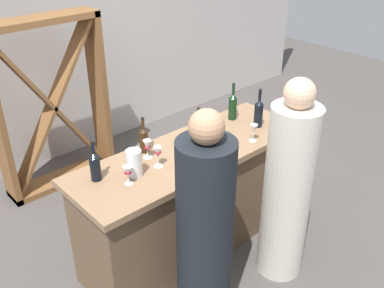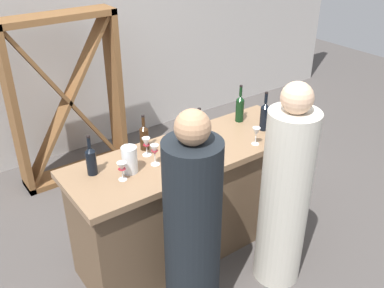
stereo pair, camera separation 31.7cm
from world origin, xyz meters
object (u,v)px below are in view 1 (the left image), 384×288
(wine_glass_near_center, at_px, (128,172))
(wine_bottle_center_near_black, at_px, (198,133))
(wine_glass_near_right, at_px, (158,153))
(person_left_guest, at_px, (287,190))
(wine_bottle_second_right_dark_green, at_px, (233,106))
(water_pitcher, at_px, (134,163))
(wine_glass_far_left, at_px, (147,146))
(wine_bottle_leftmost_near_black, at_px, (95,165))
(person_center_guest, at_px, (205,232))
(wine_bottle_second_left_amber_brown, at_px, (144,139))
(wine_bottle_rightmost_near_black, at_px, (259,112))
(wine_rack, at_px, (52,106))
(wine_glass_near_left, at_px, (254,129))

(wine_glass_near_center, bearing_deg, wine_bottle_center_near_black, 4.53)
(wine_glass_near_center, relative_size, wine_glass_near_right, 0.85)
(wine_bottle_center_near_black, xyz_separation_m, person_left_guest, (0.28, -0.66, -0.32))
(wine_glass_near_center, bearing_deg, wine_bottle_second_right_dark_green, 10.52)
(wine_bottle_center_near_black, relative_size, water_pitcher, 1.71)
(wine_glass_far_left, bearing_deg, wine_bottle_leftmost_near_black, -179.69)
(person_left_guest, bearing_deg, wine_glass_far_left, 56.14)
(wine_bottle_center_near_black, distance_m, person_center_guest, 0.82)
(wine_bottle_second_left_amber_brown, height_order, wine_bottle_second_right_dark_green, wine_bottle_second_right_dark_green)
(wine_bottle_rightmost_near_black, relative_size, person_center_guest, 0.21)
(wine_bottle_center_near_black, bearing_deg, wine_bottle_rightmost_near_black, -5.88)
(wine_bottle_leftmost_near_black, bearing_deg, wine_rack, 74.96)
(wine_bottle_rightmost_near_black, xyz_separation_m, person_center_guest, (-1.10, -0.52, -0.33))
(wine_bottle_center_near_black, bearing_deg, wine_bottle_second_right_dark_green, 17.47)
(wine_glass_near_center, xyz_separation_m, water_pitcher, (0.09, 0.06, 0.00))
(wine_bottle_rightmost_near_black, height_order, water_pitcher, wine_bottle_rightmost_near_black)
(water_pitcher, bearing_deg, person_left_guest, -37.05)
(person_center_guest, bearing_deg, wine_rack, 0.15)
(wine_glass_near_left, distance_m, wine_glass_near_right, 0.82)
(wine_bottle_second_right_dark_green, distance_m, wine_glass_near_left, 0.42)
(wine_bottle_second_right_dark_green, bearing_deg, wine_glass_near_left, -113.86)
(person_left_guest, bearing_deg, person_center_guest, 100.74)
(wine_bottle_second_right_dark_green, xyz_separation_m, wine_bottle_rightmost_near_black, (0.06, -0.24, 0.00))
(water_pitcher, xyz_separation_m, person_center_guest, (0.11, -0.59, -0.30))
(wine_bottle_second_left_amber_brown, xyz_separation_m, wine_glass_near_center, (-0.34, -0.28, -0.01))
(wine_bottle_second_right_dark_green, xyz_separation_m, wine_glass_near_center, (-1.25, -0.23, -0.03))
(wine_bottle_leftmost_near_black, xyz_separation_m, water_pitcher, (0.22, -0.13, -0.02))
(wine_bottle_second_left_amber_brown, xyz_separation_m, wine_bottle_second_right_dark_green, (0.91, -0.05, 0.02))
(water_pitcher, relative_size, person_left_guest, 0.12)
(wine_bottle_second_left_amber_brown, xyz_separation_m, person_center_guest, (-0.13, -0.81, -0.31))
(wine_bottle_second_left_amber_brown, bearing_deg, wine_bottle_center_near_black, -33.34)
(wine_bottle_leftmost_near_black, height_order, wine_glass_near_center, wine_bottle_leftmost_near_black)
(water_pitcher, bearing_deg, wine_bottle_rightmost_near_black, -3.17)
(wine_rack, distance_m, water_pitcher, 1.67)
(wine_bottle_second_left_amber_brown, bearing_deg, water_pitcher, -137.67)
(wine_rack, xyz_separation_m, person_left_guest, (0.69, -2.31, -0.11))
(wine_bottle_second_right_dark_green, relative_size, wine_glass_near_left, 2.28)
(wine_bottle_leftmost_near_black, bearing_deg, person_center_guest, -64.86)
(wine_rack, xyz_separation_m, wine_glass_near_center, (-0.28, -1.71, 0.18))
(wine_bottle_center_near_black, height_order, wine_glass_far_left, wine_bottle_center_near_black)
(wine_bottle_leftmost_near_black, height_order, wine_bottle_center_near_black, wine_bottle_center_near_black)
(wine_bottle_leftmost_near_black, xyz_separation_m, person_left_guest, (1.10, -0.79, -0.30))
(wine_bottle_center_near_black, bearing_deg, wine_glass_near_left, -28.32)
(wine_bottle_leftmost_near_black, bearing_deg, wine_glass_near_right, -19.63)
(wine_rack, distance_m, wine_glass_near_center, 1.74)
(wine_bottle_second_left_amber_brown, relative_size, person_left_guest, 0.18)
(wine_glass_near_center, relative_size, person_left_guest, 0.08)
(water_pitcher, distance_m, person_center_guest, 0.67)
(wine_glass_near_right, bearing_deg, wine_bottle_second_left_amber_brown, 77.21)
(wine_bottle_center_near_black, distance_m, wine_glass_near_left, 0.44)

